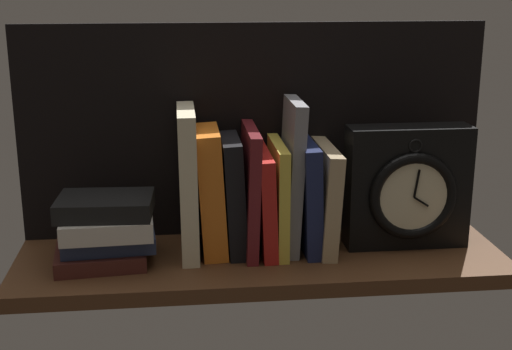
{
  "coord_description": "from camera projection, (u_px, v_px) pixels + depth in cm",
  "views": [
    {
      "loc": [
        -13.36,
        -110.64,
        45.53
      ],
      "look_at": [
        -0.57,
        3.11,
        13.12
      ],
      "focal_mm": 49.93,
      "sensor_mm": 36.0,
      "label": 1
    }
  ],
  "objects": [
    {
      "name": "book_black_skeptic",
      "position": [
        233.0,
        195.0,
        1.19
      ],
      "size": [
        3.97,
        12.71,
        19.67
      ],
      "primitive_type": "cube",
      "rotation": [
        0.0,
        -0.05,
        0.0
      ],
      "color": "black",
      "rests_on": "ground_plane"
    },
    {
      "name": "book_stack_side",
      "position": [
        105.0,
        231.0,
        1.15
      ],
      "size": [
        16.93,
        14.04,
        11.34
      ],
      "color": "#471E19",
      "rests_on": "ground_plane"
    },
    {
      "name": "book_tan_shortstories",
      "position": [
        324.0,
        197.0,
        1.21
      ],
      "size": [
        3.43,
        16.51,
        17.76
      ],
      "primitive_type": "cube",
      "rotation": [
        0.0,
        0.05,
        0.0
      ],
      "color": "tan",
      "rests_on": "ground_plane"
    },
    {
      "name": "book_maroon_dawkins",
      "position": [
        250.0,
        190.0,
        1.2
      ],
      "size": [
        2.55,
        15.94,
        21.16
      ],
      "primitive_type": "cube",
      "rotation": [
        0.0,
        0.03,
        0.0
      ],
      "color": "maroon",
      "rests_on": "ground_plane"
    },
    {
      "name": "book_gray_chess",
      "position": [
        291.0,
        176.0,
        1.2
      ],
      "size": [
        3.27,
        12.71,
        25.69
      ],
      "primitive_type": "cube",
      "rotation": [
        0.0,
        0.05,
        0.0
      ],
      "color": "gray",
      "rests_on": "ground_plane"
    },
    {
      "name": "framed_clock",
      "position": [
        408.0,
        188.0,
        1.21
      ],
      "size": [
        21.0,
        7.34,
        21.0
      ],
      "color": "black",
      "rests_on": "ground_plane"
    },
    {
      "name": "book_yellow_seinlanguage",
      "position": [
        278.0,
        196.0,
        1.2
      ],
      "size": [
        1.89,
        15.5,
        18.48
      ],
      "primitive_type": "cube",
      "rotation": [
        0.0,
        0.0,
        0.0
      ],
      "color": "gold",
      "rests_on": "ground_plane"
    },
    {
      "name": "book_navy_bierce",
      "position": [
        307.0,
        195.0,
        1.21
      ],
      "size": [
        3.34,
        15.04,
        18.69
      ],
      "primitive_type": "cube",
      "rotation": [
        0.0,
        -0.03,
        0.0
      ],
      "color": "#192147",
      "rests_on": "ground_plane"
    },
    {
      "name": "book_cream_twain",
      "position": [
        188.0,
        182.0,
        1.18
      ],
      "size": [
        2.99,
        15.15,
        24.56
      ],
      "primitive_type": "cube",
      "rotation": [
        0.0,
        -0.01,
        0.0
      ],
      "color": "beige",
      "rests_on": "ground_plane"
    },
    {
      "name": "back_panel",
      "position": [
        254.0,
        130.0,
        1.26
      ],
      "size": [
        81.74,
        1.2,
        37.64
      ],
      "primitive_type": "cube",
      "color": "black",
      "rests_on": "ground_plane"
    },
    {
      "name": "book_orange_pandolfini",
      "position": [
        211.0,
        191.0,
        1.19
      ],
      "size": [
        5.09,
        12.34,
        21.25
      ],
      "primitive_type": "cube",
      "rotation": [
        0.0,
        -0.05,
        0.0
      ],
      "color": "orange",
      "rests_on": "ground_plane"
    },
    {
      "name": "book_red_requiem",
      "position": [
        264.0,
        201.0,
        1.2
      ],
      "size": [
        3.04,
        15.89,
        17.24
      ],
      "primitive_type": "cube",
      "rotation": [
        0.0,
        -0.04,
        0.0
      ],
      "color": "red",
      "rests_on": "ground_plane"
    },
    {
      "name": "ground_plane",
      "position": [
        261.0,
        262.0,
        1.2
      ],
      "size": [
        81.74,
        25.13,
        2.5
      ],
      "primitive_type": "cube",
      "color": "#4C2D19"
    }
  ]
}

